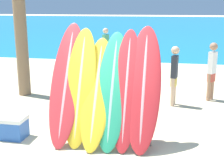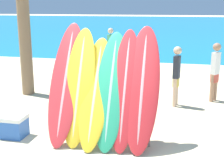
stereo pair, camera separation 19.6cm
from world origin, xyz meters
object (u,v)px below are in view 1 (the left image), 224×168
surfboard_slot_5 (144,88)px  surfboard_slot_3 (112,90)px  surfboard_slot_2 (97,93)px  surfboard_slot_4 (126,89)px  surfboard_slot_0 (66,83)px  surfboard_rack (104,118)px  person_mid_beach (212,69)px  person_far_left (174,74)px  surfboard_slot_1 (80,87)px  person_near_water (106,47)px  cooler_box (12,127)px

surfboard_slot_5 → surfboard_slot_3: bearing=-177.5°
surfboard_slot_2 → surfboard_slot_4: bearing=3.5°
surfboard_slot_0 → surfboard_slot_5: surfboard_slot_0 is taller
surfboard_rack → surfboard_slot_5: size_ratio=0.83×
surfboard_slot_3 → person_mid_beach: 3.75m
surfboard_slot_0 → person_mid_beach: bearing=46.4°
person_mid_beach → person_far_left: 1.16m
surfboard_rack → surfboard_slot_5: 0.93m
surfboard_slot_3 → person_mid_beach: bearing=56.7°
surfboard_slot_5 → surfboard_slot_1: bearing=-179.2°
surfboard_slot_5 → person_mid_beach: bearing=64.2°
surfboard_slot_3 → surfboard_slot_5: size_ratio=0.95×
surfboard_slot_2 → person_mid_beach: size_ratio=1.23×
surfboard_slot_2 → surfboard_slot_3: 0.29m
surfboard_slot_5 → person_far_left: surfboard_slot_5 is taller
surfboard_rack → person_near_water: 6.86m
surfboard_slot_1 → surfboard_slot_2: size_ratio=1.09×
surfboard_slot_4 → person_far_left: (0.83, 2.48, -0.21)m
person_near_water → person_mid_beach: (3.64, -3.54, -0.04)m
surfboard_slot_0 → surfboard_slot_1: 0.28m
surfboard_slot_0 → person_far_left: 3.15m
surfboard_slot_5 → person_near_water: size_ratio=1.31×
surfboard_rack → cooler_box: bearing=-175.4°
surfboard_rack → surfboard_slot_0: size_ratio=0.82×
surfboard_slot_1 → person_near_water: 6.73m
surfboard_rack → person_mid_beach: person_mid_beach is taller
surfboard_slot_2 → surfboard_slot_4: (0.54, 0.03, 0.08)m
person_far_left → surfboard_slot_3: bearing=-11.6°
surfboard_slot_2 → cooler_box: 1.80m
surfboard_rack → surfboard_slot_4: 0.69m
surfboard_slot_2 → surfboard_slot_3: surfboard_slot_3 is taller
surfboard_slot_0 → surfboard_slot_4: size_ratio=1.05×
surfboard_slot_2 → surfboard_slot_1: bearing=174.5°
surfboard_rack → person_far_left: size_ratio=1.18×
surfboard_slot_0 → person_mid_beach: surfboard_slot_0 is taller
surfboard_slot_5 → surfboard_slot_0: bearing=179.2°
surfboard_slot_0 → surfboard_slot_1: size_ratio=1.04×
surfboard_slot_4 → person_far_left: surfboard_slot_4 is taller
person_mid_beach → person_far_left: bearing=159.4°
surfboard_slot_2 → person_far_left: surfboard_slot_2 is taller
surfboard_slot_1 → surfboard_slot_3: size_ratio=1.03×
person_far_left → cooler_box: 4.07m
surfboard_slot_0 → surfboard_slot_4: bearing=-1.7°
surfboard_slot_1 → person_far_left: bearing=55.8°
surfboard_slot_5 → surfboard_rack: bearing=-175.9°
person_near_water → person_far_left: 4.95m
surfboard_slot_1 → cooler_box: 1.57m
surfboard_slot_2 → surfboard_slot_5: bearing=3.1°
surfboard_slot_5 → cooler_box: (-2.48, -0.19, -0.85)m
surfboard_rack → surfboard_slot_4: (0.41, 0.04, 0.55)m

